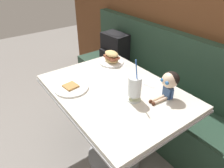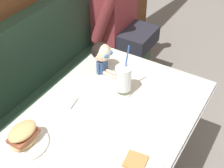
{
  "view_description": "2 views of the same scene",
  "coord_description": "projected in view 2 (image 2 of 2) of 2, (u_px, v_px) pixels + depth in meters",
  "views": [
    {
      "loc": [
        1.05,
        -0.61,
        1.6
      ],
      "look_at": [
        -0.01,
        0.16,
        0.79
      ],
      "focal_mm": 33.8,
      "sensor_mm": 36.0,
      "label": 1
    },
    {
      "loc": [
        -1.0,
        -0.43,
        1.92
      ],
      "look_at": [
        0.11,
        0.23,
        0.85
      ],
      "focal_mm": 50.81,
      "sensor_mm": 36.0,
      "label": 2
    }
  ],
  "objects": [
    {
      "name": "sandwich_plate",
      "position": [
        24.0,
        138.0,
        1.47
      ],
      "size": [
        0.23,
        0.23,
        0.12
      ],
      "color": "white",
      "rests_on": "diner_table"
    },
    {
      "name": "booth_bench",
      "position": [
        32.0,
        124.0,
        2.17
      ],
      "size": [
        2.6,
        0.48,
        1.0
      ],
      "color": "#233D2D",
      "rests_on": "ground"
    },
    {
      "name": "milkshake_glass",
      "position": [
        123.0,
        80.0,
        1.72
      ],
      "size": [
        0.1,
        0.1,
        0.32
      ],
      "color": "silver",
      "rests_on": "diner_table"
    },
    {
      "name": "butter_knife",
      "position": [
        76.0,
        99.0,
        1.74
      ],
      "size": [
        0.23,
        0.06,
        0.01
      ],
      "color": "silver",
      "rests_on": "diner_table"
    },
    {
      "name": "diner_table",
      "position": [
        110.0,
        139.0,
        1.78
      ],
      "size": [
        1.11,
        0.81,
        0.74
      ],
      "color": "silver",
      "rests_on": "ground"
    },
    {
      "name": "diner_patron",
      "position": [
        118.0,
        8.0,
        2.6
      ],
      "size": [
        0.55,
        0.48,
        0.81
      ],
      "color": "maroon",
      "rests_on": "booth_bench"
    },
    {
      "name": "toast_plate",
      "position": [
        136.0,
        162.0,
        1.42
      ],
      "size": [
        0.25,
        0.25,
        0.03
      ],
      "color": "white",
      "rests_on": "diner_table"
    },
    {
      "name": "seated_doll",
      "position": [
        102.0,
        54.0,
        1.86
      ],
      "size": [
        0.12,
        0.22,
        0.2
      ],
      "color": "#385689",
      "rests_on": "diner_table"
    }
  ]
}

